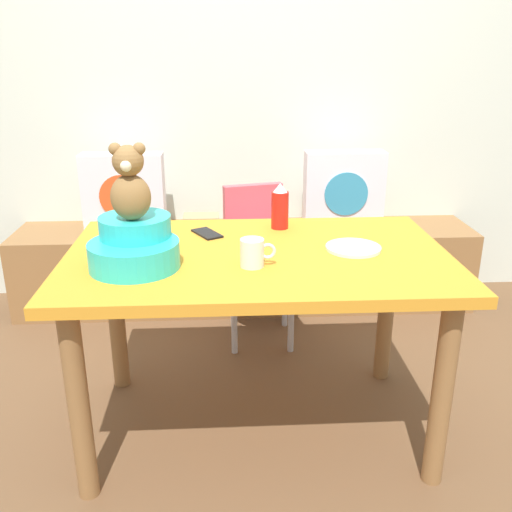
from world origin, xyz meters
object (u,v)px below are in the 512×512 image
(book_stack, at_px, (201,223))
(cell_phone, at_px, (207,233))
(pillow_floral_right, at_px, (344,191))
(teddy_bear, at_px, (130,184))
(coffee_mug, at_px, (253,253))
(dining_table, at_px, (258,279))
(pillow_floral_left, at_px, (124,194))
(dinner_plate_near, at_px, (353,248))
(infant_seat_teal, at_px, (135,245))
(ketchup_bottle, at_px, (280,207))
(highchair, at_px, (260,243))

(book_stack, height_order, cell_phone, cell_phone)
(pillow_floral_right, xyz_separation_m, teddy_bear, (-0.97, -1.26, 0.34))
(teddy_bear, distance_m, coffee_mug, 0.46)
(dining_table, distance_m, coffee_mug, 0.20)
(pillow_floral_left, bearing_deg, dinner_plate_near, -48.37)
(infant_seat_teal, xyz_separation_m, coffee_mug, (0.39, -0.03, -0.02))
(pillow_floral_left, bearing_deg, ketchup_bottle, -48.24)
(ketchup_bottle, bearing_deg, pillow_floral_right, 62.87)
(book_stack, relative_size, teddy_bear, 0.80)
(pillow_floral_right, distance_m, dinner_plate_near, 1.16)
(pillow_floral_right, relative_size, ketchup_bottle, 2.38)
(pillow_floral_right, distance_m, highchair, 0.66)
(coffee_mug, bearing_deg, ketchup_bottle, 72.92)
(pillow_floral_right, xyz_separation_m, highchair, (-0.49, -0.42, -0.16))
(pillow_floral_right, xyz_separation_m, ketchup_bottle, (-0.44, -0.87, 0.15))
(pillow_floral_left, relative_size, coffee_mug, 3.67)
(highchair, relative_size, ketchup_bottle, 4.27)
(dining_table, distance_m, dinner_plate_near, 0.37)
(dining_table, height_order, coffee_mug, coffee_mug)
(pillow_floral_left, distance_m, teddy_bear, 1.33)
(coffee_mug, bearing_deg, highchair, 84.74)
(dining_table, distance_m, infant_seat_teal, 0.46)
(teddy_bear, bearing_deg, pillow_floral_right, 52.51)
(highchair, distance_m, infant_seat_teal, 1.01)
(ketchup_bottle, height_order, coffee_mug, ketchup_bottle)
(coffee_mug, bearing_deg, pillow_floral_left, 116.49)
(pillow_floral_right, distance_m, infant_seat_teal, 1.59)
(pillow_floral_right, bearing_deg, ketchup_bottle, -117.13)
(infant_seat_teal, height_order, teddy_bear, teddy_bear)
(dinner_plate_near, height_order, cell_phone, dinner_plate_near)
(book_stack, bearing_deg, pillow_floral_left, -177.12)
(highchair, relative_size, dinner_plate_near, 3.95)
(dining_table, bearing_deg, pillow_floral_right, 64.52)
(dining_table, relative_size, teddy_bear, 5.46)
(dinner_plate_near, xyz_separation_m, cell_phone, (-0.54, 0.21, -0.00))
(pillow_floral_left, relative_size, highchair, 0.56)
(teddy_bear, distance_m, dinner_plate_near, 0.82)
(cell_phone, bearing_deg, dining_table, -78.94)
(infant_seat_teal, bearing_deg, dinner_plate_near, 8.74)
(pillow_floral_left, distance_m, pillow_floral_right, 1.22)
(cell_phone, bearing_deg, pillow_floral_left, 88.01)
(ketchup_bottle, relative_size, cell_phone, 1.28)
(dining_table, distance_m, cell_phone, 0.31)
(dining_table, bearing_deg, cell_phone, 130.20)
(pillow_floral_left, relative_size, ketchup_bottle, 2.38)
(ketchup_bottle, bearing_deg, book_stack, 111.93)
(pillow_floral_right, height_order, cell_phone, pillow_floral_right)
(pillow_floral_right, distance_m, coffee_mug, 1.42)
(book_stack, height_order, highchair, highchair)
(book_stack, bearing_deg, highchair, -54.91)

